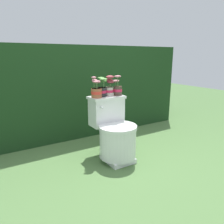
# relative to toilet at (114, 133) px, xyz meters

# --- Properties ---
(ground_plane) EXTENTS (12.00, 12.00, 0.00)m
(ground_plane) POSITION_rel_toilet_xyz_m (-0.04, -0.09, -0.31)
(ground_plane) COLOR #4C703D
(hedge_backdrop) EXTENTS (3.46, 0.81, 1.30)m
(hedge_backdrop) POSITION_rel_toilet_xyz_m (-0.04, 1.19, 0.34)
(hedge_backdrop) COLOR #193819
(hedge_backdrop) RESTS_ON ground
(toilet) EXTENTS (0.42, 0.57, 0.71)m
(toilet) POSITION_rel_toilet_xyz_m (0.00, 0.00, 0.00)
(toilet) COLOR silver
(toilet) RESTS_ON ground
(potted_plant_left) EXTENTS (0.13, 0.13, 0.24)m
(potted_plant_left) POSITION_rel_toilet_xyz_m (-0.14, 0.15, 0.47)
(potted_plant_left) COLOR #9E5638
(potted_plant_left) RESTS_ON toilet
(potted_plant_midleft) EXTENTS (0.14, 0.13, 0.22)m
(potted_plant_midleft) POSITION_rel_toilet_xyz_m (-0.05, 0.19, 0.47)
(potted_plant_midleft) COLOR #262628
(potted_plant_midleft) RESTS_ON toilet
(potted_plant_middle) EXTENTS (0.12, 0.11, 0.23)m
(potted_plant_middle) POSITION_rel_toilet_xyz_m (0.05, 0.19, 0.49)
(potted_plant_middle) COLOR beige
(potted_plant_middle) RESTS_ON toilet
(potted_plant_midright) EXTENTS (0.12, 0.11, 0.24)m
(potted_plant_midright) POSITION_rel_toilet_xyz_m (0.14, 0.16, 0.47)
(potted_plant_midright) COLOR #47382D
(potted_plant_midright) RESTS_ON toilet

